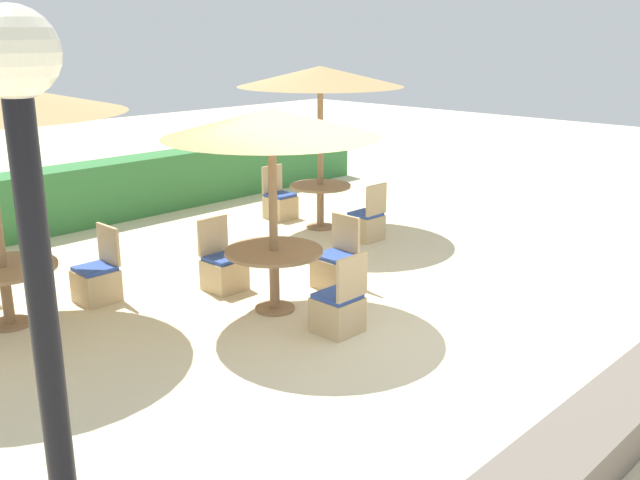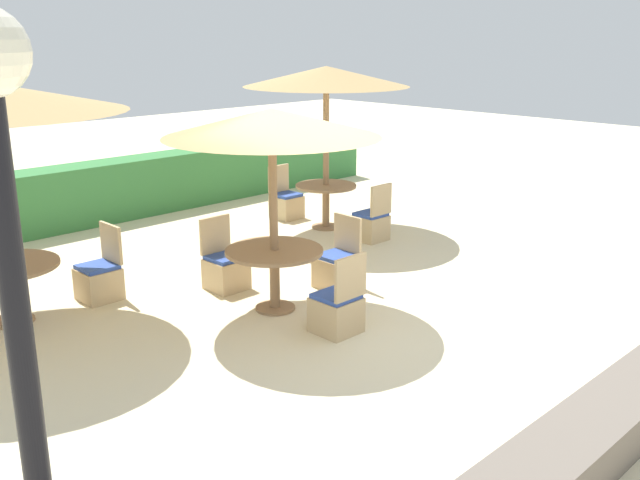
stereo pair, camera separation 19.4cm
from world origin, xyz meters
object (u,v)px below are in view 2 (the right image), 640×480
at_px(patio_chair_center_east, 337,268).
at_px(lamp_post, 8,250).
at_px(patio_chair_back_left_east, 100,279).
at_px(parasol_back_right, 326,77).
at_px(patio_chair_back_right_north, 286,204).
at_px(patio_chair_back_right_south, 371,224).
at_px(round_table_back_right, 326,194).
at_px(parasol_center, 272,124).
at_px(round_table_center, 274,261).
at_px(patio_chair_center_north, 225,269).
at_px(round_table_back_left, 7,275).
at_px(patio_chair_center_south, 337,310).

bearing_deg(patio_chair_center_east, lamp_post, 121.15).
bearing_deg(patio_chair_back_left_east, parasol_back_right, -84.87).
distance_m(patio_chair_back_right_north, patio_chair_back_right_south, 2.00).
relative_size(round_table_back_right, patio_chair_center_east, 1.10).
xyz_separation_m(parasol_center, round_table_center, (-0.00, 0.00, -1.61)).
height_order(patio_chair_back_right_north, parasol_center, parasol_center).
relative_size(round_table_back_right, patio_chair_back_right_north, 1.10).
relative_size(patio_chair_back_right_north, patio_chair_center_north, 1.00).
bearing_deg(round_table_back_right, round_table_center, -144.50).
height_order(patio_chair_back_right_south, patio_chair_center_north, same).
bearing_deg(round_table_back_left, parasol_center, -37.16).
relative_size(parasol_center, patio_chair_center_north, 2.66).
bearing_deg(patio_chair_back_right_south, patio_chair_center_north, -177.14).
relative_size(parasol_back_right, parasol_center, 1.09).
bearing_deg(patio_chair_back_left_east, patio_chair_center_north, -120.68).
relative_size(round_table_back_left, patio_chair_back_left_east, 1.25).
distance_m(parasol_center, patio_chair_center_north, 2.20).
distance_m(patio_chair_back_right_north, parasol_center, 4.78).
bearing_deg(lamp_post, parasol_back_right, 36.46).
bearing_deg(round_table_back_right, patio_chair_center_east, -132.26).
relative_size(patio_chair_back_right_south, patio_chair_center_north, 1.00).
xyz_separation_m(patio_chair_center_east, patio_chair_center_north, (-1.07, 0.97, 0.00)).
xyz_separation_m(patio_chair_back_left_east, patio_chair_center_north, (1.34, -0.79, 0.00)).
relative_size(round_table_back_right, patio_chair_center_north, 1.10).
xyz_separation_m(patio_chair_back_right_north, patio_chair_center_east, (-1.93, -3.13, 0.00)).
relative_size(round_table_back_left, patio_chair_back_right_south, 1.25).
bearing_deg(patio_chair_back_left_east, round_table_back_right, -84.87).
xyz_separation_m(patio_chair_back_right_south, patio_chair_center_east, (-1.95, -1.13, 0.00)).
relative_size(patio_chair_back_right_north, patio_chair_center_east, 1.00).
bearing_deg(round_table_back_left, patio_chair_center_north, -18.97).
xyz_separation_m(patio_chair_back_left_east, patio_chair_back_right_north, (4.34, 1.36, 0.00)).
relative_size(patio_chair_back_left_east, patio_chair_back_right_south, 1.00).
xyz_separation_m(lamp_post, round_table_center, (4.19, 3.17, -1.74)).
bearing_deg(parasol_center, patio_chair_back_right_south, 20.61).
xyz_separation_m(round_table_back_left, patio_chair_center_north, (2.43, -0.84, -0.31)).
bearing_deg(lamp_post, round_table_back_right, 36.46).
bearing_deg(patio_chair_center_north, lamp_post, 44.72).
relative_size(lamp_post, patio_chair_back_left_east, 3.57).
bearing_deg(round_table_back_left, patio_chair_center_south, -49.13).
xyz_separation_m(lamp_post, patio_chair_center_north, (4.20, 4.16, -2.09)).
distance_m(patio_chair_back_left_east, patio_chair_center_north, 1.56).
bearing_deg(patio_chair_back_left_east, patio_chair_center_east, -126.26).
xyz_separation_m(lamp_post, patio_chair_back_left_east, (2.86, 4.96, -2.09)).
bearing_deg(round_table_back_left, patio_chair_back_left_east, -2.13).
bearing_deg(patio_chair_back_right_south, round_table_back_left, 172.84).
distance_m(parasol_back_right, patio_chair_back_right_north, 2.44).
height_order(patio_chair_back_left_east, patio_chair_center_north, same).
bearing_deg(patio_chair_center_south, patio_chair_back_left_east, 115.97).
distance_m(patio_chair_back_right_north, patio_chair_center_north, 3.69).
height_order(round_table_back_right, parasol_center, parasol_center).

